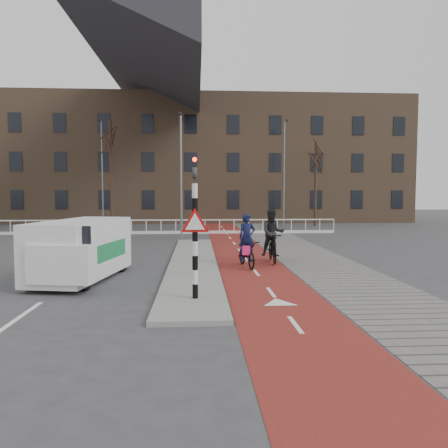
{
  "coord_description": "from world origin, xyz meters",
  "views": [
    {
      "loc": [
        -0.55,
        -12.86,
        2.75
      ],
      "look_at": [
        0.56,
        5.0,
        1.5
      ],
      "focal_mm": 35.0,
      "sensor_mm": 36.0,
      "label": 1
    }
  ],
  "objects": [
    {
      "name": "curb_island",
      "position": [
        -0.7,
        4.0,
        0.06
      ],
      "size": [
        1.8,
        16.0,
        0.12
      ],
      "primitive_type": "cube",
      "color": "gray",
      "rests_on": "ground"
    },
    {
      "name": "cyclist_far",
      "position": [
        2.45,
        4.23,
        0.89
      ],
      "size": [
        0.94,
        2.02,
        2.13
      ],
      "rotation": [
        0.0,
        0.0,
        -0.04
      ],
      "color": "black",
      "rests_on": "bike_lane"
    },
    {
      "name": "bollard",
      "position": [
        -0.61,
        1.21,
        0.55
      ],
      "size": [
        0.12,
        0.12,
        0.85
      ],
      "primitive_type": "cylinder",
      "color": "yellow",
      "rests_on": "curb_island"
    },
    {
      "name": "streetlight_right",
      "position": [
        6.91,
        24.22,
        4.46
      ],
      "size": [
        0.12,
        0.12,
        8.92
      ],
      "primitive_type": "cylinder",
      "color": "slate",
      "rests_on": "ground"
    },
    {
      "name": "cyclist_near",
      "position": [
        1.31,
        3.21,
        0.67
      ],
      "size": [
        0.98,
        1.99,
        1.98
      ],
      "rotation": [
        0.0,
        0.0,
        0.17
      ],
      "color": "black",
      "rests_on": "bike_lane"
    },
    {
      "name": "ground",
      "position": [
        0.0,
        0.0,
        0.0
      ],
      "size": [
        120.0,
        120.0,
        0.0
      ],
      "primitive_type": "plane",
      "color": "#38383A",
      "rests_on": "ground"
    },
    {
      "name": "townhouse_row",
      "position": [
        -3.0,
        32.0,
        7.81
      ],
      "size": [
        46.0,
        10.0,
        15.9
      ],
      "color": "#7F6047",
      "rests_on": "ground"
    },
    {
      "name": "sidewalk",
      "position": [
        4.3,
        10.0,
        0.01
      ],
      "size": [
        3.0,
        60.0,
        0.01
      ],
      "primitive_type": "cube",
      "color": "slate",
      "rests_on": "ground"
    },
    {
      "name": "railing",
      "position": [
        -5.0,
        17.0,
        0.31
      ],
      "size": [
        28.0,
        0.1,
        0.99
      ],
      "color": "silver",
      "rests_on": "ground"
    },
    {
      "name": "bike_lane",
      "position": [
        1.5,
        10.0,
        0.01
      ],
      "size": [
        2.5,
        60.0,
        0.01
      ],
      "primitive_type": "cube",
      "color": "maroon",
      "rests_on": "ground"
    },
    {
      "name": "van",
      "position": [
        -4.23,
        1.19,
        1.0
      ],
      "size": [
        2.52,
        4.67,
        1.9
      ],
      "rotation": [
        0.0,
        0.0,
        -0.18
      ],
      "color": "white",
      "rests_on": "ground"
    },
    {
      "name": "traffic_signal",
      "position": [
        -0.6,
        -2.02,
        1.99
      ],
      "size": [
        0.8,
        0.8,
        3.68
      ],
      "color": "black",
      "rests_on": "curb_island"
    },
    {
      "name": "tree_mid",
      "position": [
        -7.29,
        22.11,
        4.24
      ],
      "size": [
        0.23,
        0.23,
        8.49
      ],
      "primitive_type": "cylinder",
      "color": "#321F16",
      "rests_on": "ground"
    },
    {
      "name": "streetlight_near",
      "position": [
        -1.47,
        13.11,
        3.7
      ],
      "size": [
        0.12,
        0.12,
        7.4
      ],
      "primitive_type": "cylinder",
      "color": "slate",
      "rests_on": "ground"
    },
    {
      "name": "tree_right",
      "position": [
        9.57,
        23.92,
        3.54
      ],
      "size": [
        0.22,
        0.22,
        7.09
      ],
      "primitive_type": "cylinder",
      "color": "#321F16",
      "rests_on": "ground"
    },
    {
      "name": "streetlight_left",
      "position": [
        -8.13,
        22.92,
        4.28
      ],
      "size": [
        0.12,
        0.12,
        8.57
      ],
      "primitive_type": "cylinder",
      "color": "slate",
      "rests_on": "ground"
    }
  ]
}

